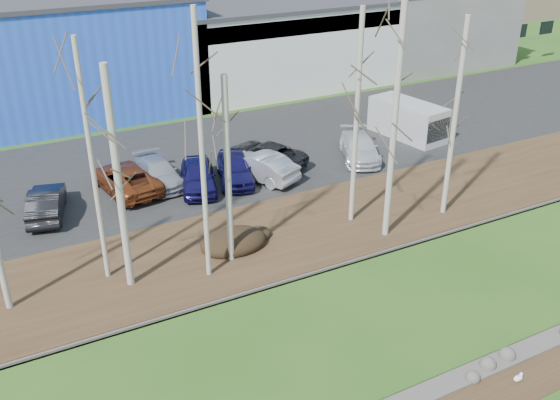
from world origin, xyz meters
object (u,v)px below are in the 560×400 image
car_7 (360,147)px  car_1 (46,202)px  car_2 (126,178)px  seagull (518,378)px  car_5 (259,166)px  car_6 (264,155)px  car_8 (359,147)px  van_white (410,120)px  car_4 (235,168)px  car_3 (158,173)px  car_9 (198,176)px

car_7 → car_1: bearing=-157.9°
car_2 → car_7: (13.77, -2.07, -0.03)m
seagull → car_5: size_ratio=0.09×
car_5 → car_7: (6.73, -0.13, -0.07)m
car_6 → car_8: car_6 is taller
car_2 → car_8: car_2 is taller
car_7 → van_white: bearing=42.3°
van_white → car_6: bearing=170.8°
car_4 → car_6: 2.65m
seagull → car_7: car_7 is taller
car_3 → car_4: bearing=-23.3°
car_6 → car_2: bearing=-29.7°
car_2 → car_3: 1.84m
car_6 → car_7: size_ratio=1.06×
car_4 → car_2: bearing=-177.3°
car_2 → car_3: size_ratio=1.15×
car_2 → van_white: van_white is taller
car_7 → car_9: (-10.23, 0.53, 0.06)m
car_5 → car_9: (-3.50, 0.39, -0.01)m
car_2 → car_7: size_ratio=1.09×
car_3 → car_6: bearing=-5.2°
car_6 → car_7: bearing=137.0°
car_2 → car_5: bearing=156.4°
van_white → car_5: bearing=178.3°
car_5 → car_7: size_ratio=0.97×
car_1 → car_7: size_ratio=0.91×
car_6 → car_8: size_ratio=1.06×
car_6 → car_4: bearing=-1.7°
car_7 → car_4: bearing=-158.2°
car_3 → car_6: (6.28, -0.51, 0.05)m
van_white → car_1: bearing=172.7°
car_4 → car_9: 2.18m
car_5 → car_8: car_5 is taller
car_1 → van_white: size_ratio=0.80×
car_3 → car_9: car_9 is taller
seagull → car_9: (-3.89, 18.92, 0.73)m
car_9 → car_6: bearing=31.5°
car_7 → van_white: size_ratio=0.88×
car_5 → car_1: bearing=-28.5°
seagull → car_1: bearing=110.5°
car_4 → car_9: size_ratio=1.00×
seagull → car_6: 20.07m
car_6 → car_7: car_6 is taller
car_3 → car_5: bearing=-21.8°
car_2 → car_7: bearing=163.3°
car_9 → car_1: bearing=-166.3°
car_1 → car_2: bearing=-152.3°
seagull → car_9: 19.33m
car_3 → car_5: (5.20, -2.02, 0.11)m
car_1 → car_6: size_ratio=0.86×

